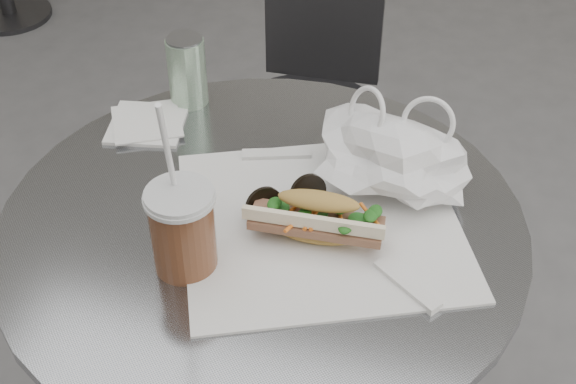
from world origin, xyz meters
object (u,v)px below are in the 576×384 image
(chair_far, at_px, (310,148))
(iced_coffee, at_px, (182,228))
(cafe_table, at_px, (265,342))
(sunglasses, at_px, (286,200))
(banh_mi, at_px, (317,218))
(drink_can, at_px, (187,71))

(chair_far, xyz_separation_m, iced_coffee, (0.06, -0.86, 0.50))
(cafe_table, relative_size, sunglasses, 7.04)
(banh_mi, xyz_separation_m, sunglasses, (-0.06, 0.04, -0.02))
(cafe_table, xyz_separation_m, banh_mi, (0.09, -0.02, 0.31))
(chair_far, relative_size, banh_mi, 2.94)
(cafe_table, distance_m, banh_mi, 0.33)
(banh_mi, distance_m, drink_can, 0.41)
(sunglasses, height_order, drink_can, drink_can)
(iced_coffee, xyz_separation_m, sunglasses, (0.10, 0.14, -0.04))
(iced_coffee, height_order, sunglasses, iced_coffee)
(chair_far, distance_m, iced_coffee, 0.99)
(sunglasses, bearing_deg, cafe_table, -178.75)
(banh_mi, height_order, iced_coffee, iced_coffee)
(chair_far, relative_size, sunglasses, 6.32)
(chair_far, relative_size, iced_coffee, 2.53)
(iced_coffee, bearing_deg, sunglasses, 55.80)
(chair_far, bearing_deg, sunglasses, 98.22)
(cafe_table, height_order, chair_far, cafe_table)
(chair_far, bearing_deg, iced_coffee, 89.89)
(cafe_table, relative_size, iced_coffee, 2.82)
(cafe_table, xyz_separation_m, sunglasses, (0.03, 0.03, 0.30))
(cafe_table, height_order, drink_can, drink_can)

